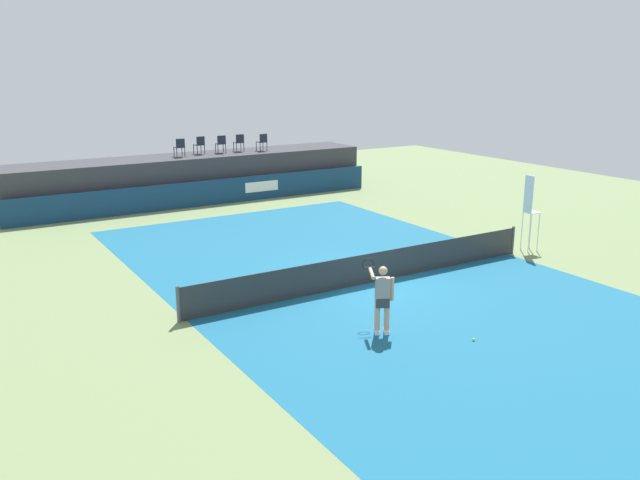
{
  "coord_description": "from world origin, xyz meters",
  "views": [
    {
      "loc": [
        -11.45,
        -15.7,
        6.57
      ],
      "look_at": [
        -0.63,
        2.0,
        1.0
      ],
      "focal_mm": 36.92,
      "sensor_mm": 36.0,
      "label": 1
    }
  ],
  "objects_px": {
    "spectator_chair_center": "(221,143)",
    "umpire_chair": "(530,208)",
    "spectator_chair_far_left": "(180,147)",
    "spectator_chair_left": "(200,144)",
    "spectator_chair_far_right": "(262,141)",
    "net_post_near": "(178,304)",
    "tennis_ball": "(474,339)",
    "spectator_chair_right": "(239,142)",
    "tennis_player": "(382,297)",
    "net_post_far": "(513,240)"
  },
  "relations": [
    {
      "from": "spectator_chair_center",
      "to": "umpire_chair",
      "type": "relative_size",
      "value": 0.32
    },
    {
      "from": "spectator_chair_far_left",
      "to": "spectator_chair_left",
      "type": "xyz_separation_m",
      "value": [
        1.19,
        0.43,
        0.0
      ]
    },
    {
      "from": "spectator_chair_far_right",
      "to": "net_post_near",
      "type": "xyz_separation_m",
      "value": [
        -9.98,
        -14.96,
        -2.19
      ]
    },
    {
      "from": "net_post_near",
      "to": "tennis_ball",
      "type": "relative_size",
      "value": 14.71
    },
    {
      "from": "spectator_chair_right",
      "to": "net_post_near",
      "type": "height_order",
      "value": "spectator_chair_right"
    },
    {
      "from": "spectator_chair_center",
      "to": "tennis_player",
      "type": "height_order",
      "value": "spectator_chair_center"
    },
    {
      "from": "tennis_ball",
      "to": "net_post_near",
      "type": "bearing_deg",
      "value": 139.34
    },
    {
      "from": "tennis_player",
      "to": "umpire_chair",
      "type": "bearing_deg",
      "value": 20.42
    },
    {
      "from": "net_post_far",
      "to": "spectator_chair_left",
      "type": "bearing_deg",
      "value": 110.02
    },
    {
      "from": "spectator_chair_far_right",
      "to": "tennis_ball",
      "type": "xyz_separation_m",
      "value": [
        -4.24,
        -19.89,
        -2.66
      ]
    },
    {
      "from": "spectator_chair_right",
      "to": "tennis_player",
      "type": "height_order",
      "value": "spectator_chair_right"
    },
    {
      "from": "spectator_chair_center",
      "to": "net_post_near",
      "type": "distance_m",
      "value": 17.36
    },
    {
      "from": "tennis_ball",
      "to": "spectator_chair_center",
      "type": "bearing_deg",
      "value": 84.08
    },
    {
      "from": "spectator_chair_center",
      "to": "spectator_chair_right",
      "type": "height_order",
      "value": "same"
    },
    {
      "from": "spectator_chair_left",
      "to": "net_post_near",
      "type": "distance_m",
      "value": 17.03
    },
    {
      "from": "spectator_chair_center",
      "to": "net_post_near",
      "type": "relative_size",
      "value": 0.89
    },
    {
      "from": "spectator_chair_far_right",
      "to": "tennis_player",
      "type": "distance_m",
      "value": 19.32
    },
    {
      "from": "net_post_far",
      "to": "tennis_player",
      "type": "height_order",
      "value": "tennis_player"
    },
    {
      "from": "net_post_near",
      "to": "net_post_far",
      "type": "xyz_separation_m",
      "value": [
        12.4,
        0.0,
        0.0
      ]
    },
    {
      "from": "net_post_near",
      "to": "tennis_ball",
      "type": "height_order",
      "value": "net_post_near"
    },
    {
      "from": "spectator_chair_left",
      "to": "spectator_chair_center",
      "type": "height_order",
      "value": "same"
    },
    {
      "from": "spectator_chair_far_right",
      "to": "tennis_ball",
      "type": "relative_size",
      "value": 13.06
    },
    {
      "from": "spectator_chair_far_left",
      "to": "spectator_chair_far_right",
      "type": "relative_size",
      "value": 1.0
    },
    {
      "from": "spectator_chair_left",
      "to": "tennis_player",
      "type": "relative_size",
      "value": 0.5
    },
    {
      "from": "spectator_chair_center",
      "to": "net_post_near",
      "type": "xyz_separation_m",
      "value": [
        -7.85,
        -15.33,
        -2.19
      ]
    },
    {
      "from": "net_post_far",
      "to": "spectator_chair_right",
      "type": "bearing_deg",
      "value": 102.94
    },
    {
      "from": "spectator_chair_right",
      "to": "spectator_chair_center",
      "type": "bearing_deg",
      "value": -178.07
    },
    {
      "from": "spectator_chair_left",
      "to": "spectator_chair_right",
      "type": "distance_m",
      "value": 2.11
    },
    {
      "from": "net_post_near",
      "to": "spectator_chair_far_left",
      "type": "bearing_deg",
      "value": 69.68
    },
    {
      "from": "spectator_chair_far_left",
      "to": "net_post_far",
      "type": "distance_m",
      "value": 16.67
    },
    {
      "from": "spectator_chair_far_left",
      "to": "spectator_chair_left",
      "type": "bearing_deg",
      "value": 19.77
    },
    {
      "from": "spectator_chair_far_right",
      "to": "tennis_player",
      "type": "xyz_separation_m",
      "value": [
        -5.88,
        -18.32,
        -1.73
      ]
    },
    {
      "from": "tennis_player",
      "to": "spectator_chair_left",
      "type": "bearing_deg",
      "value": 81.97
    },
    {
      "from": "net_post_far",
      "to": "net_post_near",
      "type": "bearing_deg",
      "value": 180.0
    },
    {
      "from": "spectator_chair_right",
      "to": "spectator_chair_left",
      "type": "bearing_deg",
      "value": 177.17
    },
    {
      "from": "spectator_chair_center",
      "to": "umpire_chair",
      "type": "height_order",
      "value": "spectator_chair_center"
    },
    {
      "from": "spectator_chair_far_left",
      "to": "net_post_far",
      "type": "xyz_separation_m",
      "value": [
        6.83,
        -15.05,
        -2.19
      ]
    },
    {
      "from": "net_post_far",
      "to": "tennis_player",
      "type": "bearing_deg",
      "value": -157.96
    },
    {
      "from": "spectator_chair_center",
      "to": "net_post_near",
      "type": "height_order",
      "value": "spectator_chair_center"
    },
    {
      "from": "spectator_chair_far_right",
      "to": "tennis_ball",
      "type": "bearing_deg",
      "value": -102.03
    },
    {
      "from": "spectator_chair_center",
      "to": "umpire_chair",
      "type": "bearing_deg",
      "value": -70.87
    },
    {
      "from": "spectator_chair_left",
      "to": "tennis_player",
      "type": "height_order",
      "value": "spectator_chair_left"
    },
    {
      "from": "spectator_chair_center",
      "to": "spectator_chair_left",
      "type": "bearing_deg",
      "value": 172.72
    },
    {
      "from": "umpire_chair",
      "to": "net_post_near",
      "type": "relative_size",
      "value": 2.76
    },
    {
      "from": "tennis_player",
      "to": "spectator_chair_right",
      "type": "bearing_deg",
      "value": 75.73
    },
    {
      "from": "spectator_chair_right",
      "to": "net_post_near",
      "type": "relative_size",
      "value": 0.89
    },
    {
      "from": "spectator_chair_center",
      "to": "spectator_chair_far_right",
      "type": "distance_m",
      "value": 2.17
    },
    {
      "from": "spectator_chair_left",
      "to": "tennis_ball",
      "type": "height_order",
      "value": "spectator_chair_left"
    },
    {
      "from": "spectator_chair_far_left",
      "to": "tennis_player",
      "type": "distance_m",
      "value": 18.54
    },
    {
      "from": "spectator_chair_center",
      "to": "spectator_chair_far_left",
      "type": "bearing_deg",
      "value": -172.76
    }
  ]
}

